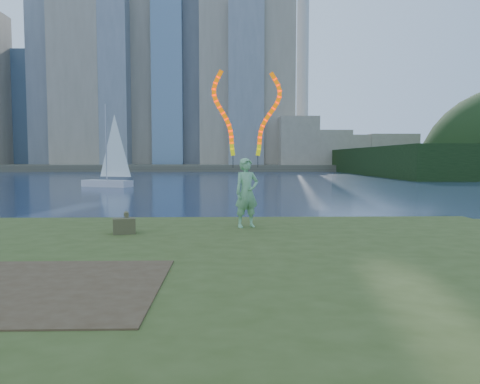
{
  "coord_description": "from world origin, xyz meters",
  "views": [
    {
      "loc": [
        0.26,
        -9.12,
        2.46
      ],
      "look_at": [
        0.54,
        1.0,
        1.72
      ],
      "focal_mm": 35.0,
      "sensor_mm": 36.0,
      "label": 1
    }
  ],
  "objects": [
    {
      "name": "observation_tower",
      "position": [
        18.0,
        102.0,
        39.11
      ],
      "size": [
        10.0,
        10.0,
        58.0
      ],
      "color": "silver",
      "rests_on": "far_shore"
    },
    {
      "name": "far_shore",
      "position": [
        0.0,
        95.0,
        0.6
      ],
      "size": [
        320.0,
        40.0,
        1.2
      ],
      "primitive_type": "cube",
      "color": "#484334",
      "rests_on": "ground"
    },
    {
      "name": "canvas_bag",
      "position": [
        -2.01,
        1.15,
        0.99
      ],
      "size": [
        0.54,
        0.61,
        0.46
      ],
      "rotation": [
        0.0,
        0.0,
        0.23
      ],
      "color": "#4C4E29",
      "rests_on": "grassy_knoll"
    },
    {
      "name": "grassy_knoll",
      "position": [
        0.0,
        -2.3,
        0.34
      ],
      "size": [
        20.0,
        18.0,
        0.8
      ],
      "color": "#3A4A1A",
      "rests_on": "ground"
    },
    {
      "name": "sailboat",
      "position": [
        -9.87,
        31.23,
        1.22
      ],
      "size": [
        4.61,
        3.05,
        7.1
      ],
      "rotation": [
        0.0,
        0.0,
        -0.41
      ],
      "color": "silver",
      "rests_on": "ground"
    },
    {
      "name": "woman_with_ribbons",
      "position": [
        0.72,
        2.05,
        2.21
      ],
      "size": [
        1.9,
        0.85,
        4.04
      ],
      "rotation": [
        0.0,
        0.0,
        0.41
      ],
      "color": "#19771E",
      "rests_on": "grassy_knoll"
    },
    {
      "name": "ground",
      "position": [
        0.0,
        0.0,
        0.0
      ],
      "size": [
        320.0,
        320.0,
        0.0
      ],
      "primitive_type": "plane",
      "color": "#192640",
      "rests_on": "ground"
    },
    {
      "name": "dirt_patch",
      "position": [
        -2.2,
        -3.2,
        0.81
      ],
      "size": [
        3.2,
        3.0,
        0.02
      ],
      "primitive_type": "cube",
      "color": "#47331E",
      "rests_on": "grassy_knoll"
    }
  ]
}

